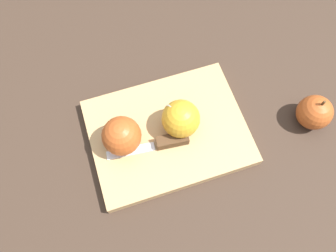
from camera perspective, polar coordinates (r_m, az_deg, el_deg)
The scene contains 6 objects.
ground_plane at distance 0.67m, azimuth -0.00°, elevation -1.47°, with size 4.00×4.00×0.00m, color #38281E.
cutting_board at distance 0.66m, azimuth -0.00°, elevation -1.09°, with size 0.31×0.23×0.02m.
apple_half_left at distance 0.62m, azimuth 2.08°, elevation 1.63°, with size 0.07×0.07×0.07m.
apple_half_right at distance 0.61m, azimuth -8.15°, elevation -1.47°, with size 0.07×0.07×0.07m.
knife at distance 0.62m, azimuth -0.60°, elevation -2.90°, with size 0.16×0.03×0.02m.
apple_whole at distance 0.71m, azimuth 24.15°, elevation 2.18°, with size 0.07×0.07×0.08m.
Camera 1 is at (0.07, 0.23, 0.62)m, focal length 35.00 mm.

